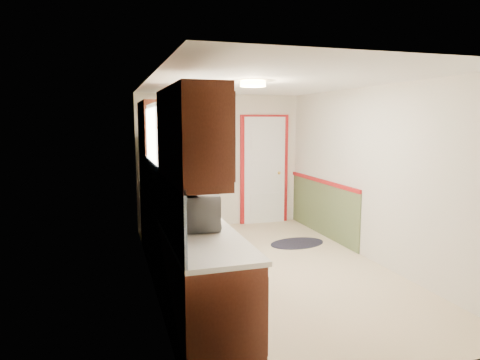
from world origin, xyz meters
TOP-DOWN VIEW (x-y plane):
  - room_shell at (0.00, 0.00)m, footprint 3.20×5.20m
  - kitchen_run at (-1.24, -0.29)m, footprint 0.63×4.00m
  - back_wall_trim at (0.99, 2.21)m, footprint 1.12×2.30m
  - ceiling_fixture at (-0.30, -0.20)m, footprint 0.30×0.30m
  - microwave at (-1.20, -1.15)m, footprint 0.35×0.61m
  - refrigerator at (-1.02, 2.05)m, footprint 0.79×0.76m
  - rug at (0.85, 0.96)m, footprint 0.98×0.71m
  - cooktop at (-1.19, 0.99)m, footprint 0.48×0.57m

SIDE VIEW (x-z plane):
  - rug at x=0.85m, z-range 0.00..0.01m
  - kitchen_run at x=-1.24m, z-range -0.29..1.91m
  - refrigerator at x=-1.02m, z-range 0.00..1.70m
  - back_wall_trim at x=0.99m, z-range -0.15..1.93m
  - cooktop at x=-1.19m, z-range 0.94..0.96m
  - microwave at x=-1.20m, z-range 0.94..1.34m
  - room_shell at x=0.00m, z-range -0.06..2.46m
  - ceiling_fixture at x=-0.30m, z-range 2.33..2.39m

